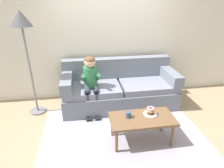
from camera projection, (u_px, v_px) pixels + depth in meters
name	position (u px, v px, depth m)	size (l,w,h in m)	color
ground	(121.00, 129.00, 3.27)	(10.00, 10.00, 0.00)	#9E896B
wall_back	(108.00, 32.00, 3.94)	(8.00, 0.10, 2.80)	silver
area_rug	(124.00, 138.00, 3.05)	(2.61, 2.00, 0.01)	#9993A3
couch	(119.00, 89.00, 3.91)	(2.26, 0.90, 0.92)	slate
coffee_table	(142.00, 120.00, 2.84)	(0.96, 0.49, 0.43)	brown
person_child	(91.00, 80.00, 3.50)	(0.34, 0.58, 1.10)	#337A4C
plate	(150.00, 114.00, 2.90)	(0.21, 0.21, 0.01)	white
donut	(150.00, 112.00, 2.89)	(0.12, 0.12, 0.04)	#422619
donut_second	(151.00, 110.00, 2.88)	(0.12, 0.12, 0.04)	tan
donut_third	(151.00, 108.00, 2.86)	(0.12, 0.12, 0.04)	pink
mug	(128.00, 115.00, 2.82)	(0.08, 0.08, 0.09)	#334C72
toy_controller	(162.00, 118.00, 3.51)	(0.23, 0.09, 0.05)	gold
floor_lamp	(23.00, 30.00, 3.11)	(0.35, 0.35, 1.89)	slate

